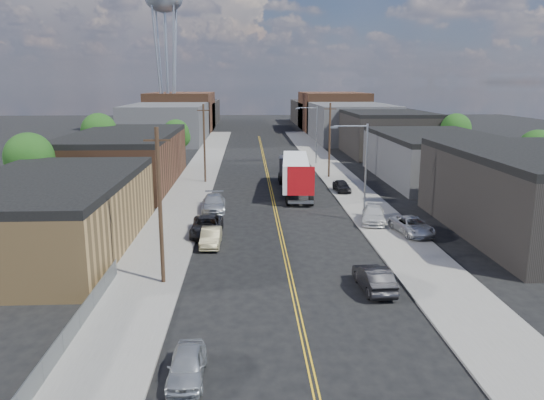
{
  "coord_description": "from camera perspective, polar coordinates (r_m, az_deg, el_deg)",
  "views": [
    {
      "loc": [
        -2.74,
        -22.22,
        12.61
      ],
      "look_at": [
        -0.64,
        23.2,
        2.5
      ],
      "focal_mm": 35.0,
      "sensor_mm": 36.0,
      "label": 1
    }
  ],
  "objects": [
    {
      "name": "utility_pole_left_near",
      "position": [
        33.53,
        -11.96,
        -0.62
      ],
      "size": [
        1.6,
        0.26,
        10.0
      ],
      "color": "black",
      "rests_on": "ground"
    },
    {
      "name": "streetlight_near",
      "position": [
        48.89,
        9.61,
        3.79
      ],
      "size": [
        3.39,
        0.25,
        9.0
      ],
      "color": "gray",
      "rests_on": "ground"
    },
    {
      "name": "utility_pole_left_far",
      "position": [
        67.86,
        -7.29,
        6.11
      ],
      "size": [
        1.6,
        0.26,
        10.0
      ],
      "color": "black",
      "rests_on": "ground"
    },
    {
      "name": "industrial_right_c",
      "position": [
        97.81,
        12.11,
        7.09
      ],
      "size": [
        14.0,
        22.0,
        7.6
      ],
      "color": "black",
      "rests_on": "ground"
    },
    {
      "name": "warehouse_brown",
      "position": [
        68.6,
        -15.52,
        4.28
      ],
      "size": [
        12.0,
        26.0,
        6.6
      ],
      "color": "#4E301F",
      "rests_on": "ground"
    },
    {
      "name": "tree_right_near",
      "position": [
        67.27,
        26.65,
        4.6
      ],
      "size": [
        4.6,
        4.48,
        7.44
      ],
      "color": "black",
      "rests_on": "ground"
    },
    {
      "name": "ground",
      "position": [
        83.23,
        -0.73,
        3.82
      ],
      "size": [
        260.0,
        260.0,
        0.0
      ],
      "primitive_type": "plane",
      "color": "black",
      "rests_on": "ground"
    },
    {
      "name": "streetlight_far",
      "position": [
        83.19,
        4.54,
        7.47
      ],
      "size": [
        3.39,
        0.25,
        9.0
      ],
      "color": "gray",
      "rests_on": "ground"
    },
    {
      "name": "skyline_left_c",
      "position": [
        163.39,
        -8.82,
        9.19
      ],
      "size": [
        16.0,
        40.0,
        7.0
      ],
      "primitive_type": "cube",
      "color": "black",
      "rests_on": "ground"
    },
    {
      "name": "industrial_right_b",
      "position": [
        73.2,
        17.18,
        4.47
      ],
      "size": [
        14.0,
        24.0,
        6.1
      ],
      "color": "#3E3E40",
      "rests_on": "ground"
    },
    {
      "name": "tree_left_near",
      "position": [
        56.85,
        -24.58,
        3.89
      ],
      "size": [
        4.85,
        4.76,
        7.91
      ],
      "color": "black",
      "rests_on": "ground"
    },
    {
      "name": "chainlink_fence",
      "position": [
        29.69,
        -20.02,
        -12.01
      ],
      "size": [
        0.05,
        16.0,
        1.22
      ],
      "color": "slate",
      "rests_on": "ground"
    },
    {
      "name": "car_left_d",
      "position": [
        53.2,
        -6.29,
        -0.35
      ],
      "size": [
        2.46,
        5.7,
        1.63
      ],
      "primitive_type": "imported",
      "rotation": [
        0.0,
        0.0,
        0.03
      ],
      "color": "#ACAFB1",
      "rests_on": "ground"
    },
    {
      "name": "car_right_lot_a",
      "position": [
        46.01,
        14.84,
        -2.69
      ],
      "size": [
        3.1,
        5.42,
        1.42
      ],
      "primitive_type": "imported",
      "rotation": [
        0.0,
        0.0,
        0.15
      ],
      "color": "#ADAEB2",
      "rests_on": "sidewalk_right"
    },
    {
      "name": "car_right_lot_b",
      "position": [
        49.03,
        10.85,
        -1.54
      ],
      "size": [
        3.04,
        5.32,
        1.45
      ],
      "primitive_type": "imported",
      "rotation": [
        0.0,
        0.0,
        -0.21
      ],
      "color": "#B4B4B4",
      "rests_on": "sidewalk_right"
    },
    {
      "name": "skyline_right_c",
      "position": [
        164.06,
        5.4,
        9.3
      ],
      "size": [
        16.0,
        40.0,
        7.0
      ],
      "primitive_type": "cube",
      "color": "black",
      "rests_on": "ground"
    },
    {
      "name": "tree_left_mid",
      "position": [
        80.4,
        -18.06,
        6.84
      ],
      "size": [
        5.1,
        5.04,
        8.37
      ],
      "color": "black",
      "rests_on": "ground"
    },
    {
      "name": "car_left_a",
      "position": [
        24.27,
        -9.14,
        -17.14
      ],
      "size": [
        1.57,
        3.89,
        1.32
      ],
      "primitive_type": "imported",
      "rotation": [
        0.0,
        0.0,
        0.0
      ],
      "color": "#B5B9BA",
      "rests_on": "ground"
    },
    {
      "name": "car_right_lot_c",
      "position": [
        62.33,
        7.51,
        1.52
      ],
      "size": [
        1.89,
        4.04,
        1.34
      ],
      "primitive_type": "imported",
      "rotation": [
        0.0,
        0.0,
        0.08
      ],
      "color": "black",
      "rests_on": "sidewalk_right"
    },
    {
      "name": "skyline_left_a",
      "position": [
        118.8,
        -11.11,
        8.15
      ],
      "size": [
        16.0,
        30.0,
        8.0
      ],
      "primitive_type": "cube",
      "color": "#3E3E40",
      "rests_on": "ground"
    },
    {
      "name": "tree_left_far",
      "position": [
        85.35,
        -10.25,
        6.93
      ],
      "size": [
        4.35,
        4.2,
        6.97
      ],
      "color": "black",
      "rests_on": "ground"
    },
    {
      "name": "centerline",
      "position": [
        68.45,
        -0.31,
        1.92
      ],
      "size": [
        0.32,
        120.0,
        0.01
      ],
      "primitive_type": "cube",
      "color": "gold",
      "rests_on": "ground"
    },
    {
      "name": "semi_truck",
      "position": [
        62.02,
        2.39,
        3.08
      ],
      "size": [
        3.73,
        16.47,
        4.27
      ],
      "rotation": [
        0.0,
        0.0,
        -0.08
      ],
      "color": "silver",
      "rests_on": "ground"
    },
    {
      "name": "car_left_b",
      "position": [
        42.05,
        -6.59,
        -3.99
      ],
      "size": [
        1.57,
        4.31,
        1.41
      ],
      "primitive_type": "imported",
      "rotation": [
        0.0,
        0.0,
        -0.02
      ],
      "color": "#978C63",
      "rests_on": "ground"
    },
    {
      "name": "skyline_left_b",
      "position": [
        143.47,
        -9.68,
        9.32
      ],
      "size": [
        16.0,
        26.0,
        10.0
      ],
      "primitive_type": "cube",
      "color": "#4E301F",
      "rests_on": "ground"
    },
    {
      "name": "car_right_oncoming",
      "position": [
        33.71,
        10.91,
        -8.26
      ],
      "size": [
        1.9,
        4.8,
        1.55
      ],
      "primitive_type": "imported",
      "rotation": [
        0.0,
        0.0,
        3.2
      ],
      "color": "black",
      "rests_on": "ground"
    },
    {
      "name": "tree_right_far",
      "position": [
        88.83,
        19.18,
        7.05
      ],
      "size": [
        4.85,
        4.76,
        7.91
      ],
      "color": "black",
      "rests_on": "ground"
    },
    {
      "name": "industrial_right_a",
      "position": [
        49.76,
        27.2,
        0.64
      ],
      "size": [
        14.0,
        22.0,
        7.1
      ],
      "color": "black",
      "rests_on": "ground"
    },
    {
      "name": "water_tower",
      "position": [
        134.83,
        -11.54,
        19.99
      ],
      "size": [
        9.0,
        9.0,
        36.9
      ],
      "color": "gray",
      "rests_on": "ground"
    },
    {
      "name": "utility_pole_right",
      "position": [
        71.46,
        6.21,
        6.46
      ],
      "size": [
        1.6,
        0.26,
        10.0
      ],
      "color": "black",
      "rests_on": "ground"
    },
    {
      "name": "sidewalk_left",
      "position": [
        68.72,
        -8.25,
        1.89
      ],
      "size": [
        5.0,
        140.0,
        0.15
      ],
      "primitive_type": "cube",
      "color": "slate",
      "rests_on": "ground"
    },
    {
      "name": "warehouse_tan",
      "position": [
        44.13,
        -22.81,
        -1.31
      ],
      "size": [
        12.0,
        22.0,
        5.6
      ],
      "color": "olive",
      "rests_on": "ground"
    },
    {
      "name": "skyline_right_a",
      "position": [
        119.72,
        8.4,
        8.28
      ],
      "size": [
        16.0,
        30.0,
        8.0
      ],
      "primitive_type": "cube",
      "color": "#3E3E40",
      "rests_on": "ground"
    },
    {
      "name": "car_left_c",
      "position": [
        44.95,
        -7.02,
        -2.82
      ],
      "size": [
        2.62,
        5.63,
        1.56
      ],
      "primitive_type": "imported",
      "rotation": [
        0.0,
        0.0,
        0.01
      ],
      "color": "black",
      "rests_on": "ground"
    },
    {
      "name": "skyline_right_b",
      "position": [
        144.23,
        6.52,
        9.43
      ],
      "size": [
        16.0,
        26.0,
        10.0
      ],
      "primitive_type": "cube",
      "color": "#4E301F",
      "rests_on": "ground"
    },
    {
      "name": "sidewalk_right",
      "position": [
        69.47,
        7.55,
        2.03
      ],
      "size": [
        5.0,
        140.0,
        0.15
      ],
      "primitive_type": "cube",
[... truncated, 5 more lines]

